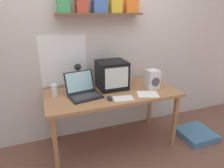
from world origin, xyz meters
TOP-DOWN VIEW (x-y plane):
  - ground_plane at (0.00, 0.00)m, footprint 12.00×12.00m
  - back_wall at (-0.00, 0.44)m, footprint 5.60×0.24m
  - corner_desk at (0.00, 0.00)m, footprint 1.59×0.74m
  - crt_monitor at (0.05, 0.13)m, footprint 0.35×0.34m
  - laptop at (-0.35, 0.02)m, footprint 0.41×0.40m
  - desk_lamp at (-0.36, 0.21)m, footprint 0.11×0.14m
  - juice_glass at (-0.66, 0.11)m, footprint 0.07×0.07m
  - space_heater at (0.52, -0.07)m, footprint 0.15×0.15m
  - computer_mouse at (-0.10, -0.20)m, footprint 0.07×0.11m
  - loose_paper_near_monitor at (0.37, -0.22)m, footprint 0.29×0.27m
  - printed_handout at (0.05, -0.23)m, footprint 0.24×0.18m
  - floor_cushion at (1.18, -0.25)m, footprint 0.45×0.45m

SIDE VIEW (x-z plane):
  - ground_plane at x=0.00m, z-range 0.00..0.00m
  - floor_cushion at x=1.18m, z-range 0.00..0.09m
  - corner_desk at x=0.00m, z-range 0.31..1.07m
  - loose_paper_near_monitor at x=0.37m, z-range 0.76..0.76m
  - printed_handout at x=0.05m, z-range 0.76..0.76m
  - computer_mouse at x=-0.10m, z-range 0.76..0.79m
  - juice_glass at x=-0.66m, z-range 0.75..0.89m
  - laptop at x=-0.35m, z-range 0.69..0.95m
  - space_heater at x=0.52m, z-range 0.76..1.00m
  - crt_monitor at x=0.05m, z-range 0.76..1.11m
  - desk_lamp at x=-0.36m, z-range 0.81..1.15m
  - back_wall at x=0.00m, z-range 0.01..2.61m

